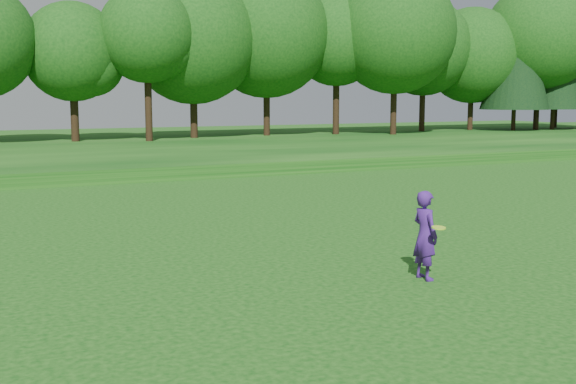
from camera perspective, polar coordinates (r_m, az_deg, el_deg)
name	(u,v)px	position (r m, az deg, el deg)	size (l,w,h in m)	color
ground	(302,315)	(11.97, 1.15, -9.70)	(140.00, 140.00, 0.00)	#0C400E
berm	(34,152)	(44.58, -19.40, 2.99)	(130.00, 30.00, 0.60)	#0C400E
walking_path	(79,183)	(30.80, -16.21, 0.71)	(130.00, 1.60, 0.04)	gray
treeline	(20,22)	(48.64, -20.40, 12.51)	(104.00, 7.00, 15.00)	#0E3F10
woman	(425,235)	(14.28, 10.78, -3.37)	(0.43, 0.97, 1.75)	#441B7D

